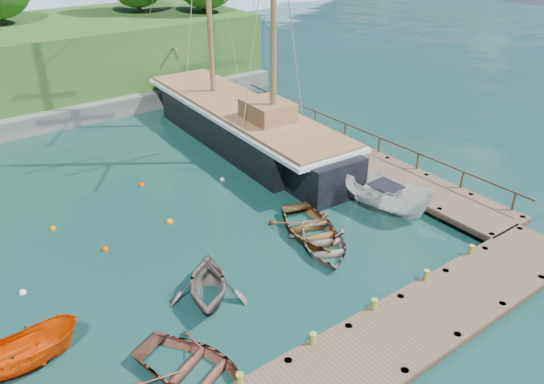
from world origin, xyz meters
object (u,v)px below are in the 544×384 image
Objects in this scene: rowboat_1 at (209,299)px; rowboat_3 at (324,250)px; rowboat_2 at (310,234)px; cabin_boat_white at (383,210)px; rowboat_0 at (193,375)px; motorboat_orange at (23,370)px; schooner at (242,127)px.

rowboat_1 is 0.90× the size of rowboat_3.
rowboat_1 is at bearing -151.28° from rowboat_2.
rowboat_1 is at bearing 173.19° from cabin_boat_white.
rowboat_0 is 5.82m from motorboat_orange.
rowboat_2 is at bearing -105.46° from schooner.
motorboat_orange is at bearing 169.98° from cabin_boat_white.
rowboat_0 is 3.99m from rowboat_1.
rowboat_1 is at bearing -125.63° from schooner.
rowboat_3 is (6.02, -0.14, 0.00)m from rowboat_1.
motorboat_orange is at bearing -159.15° from rowboat_2.
cabin_boat_white is at bearing -8.07° from rowboat_0.
rowboat_1 reaches higher than rowboat_0.
rowboat_0 is 0.83× the size of cabin_boat_white.
rowboat_1 is at bearing -90.65° from motorboat_orange.
motorboat_orange is (-6.97, 0.52, 0.00)m from rowboat_1.
motorboat_orange is 21.18m from schooner.
motorboat_orange reaches higher than rowboat_3.
rowboat_3 is at bearing 179.55° from cabin_boat_white.
rowboat_2 is at bearing -83.34° from motorboat_orange.
rowboat_3 is at bearing -4.79° from rowboat_0.
rowboat_1 is 0.14× the size of schooner.
motorboat_orange is at bearing 116.60° from rowboat_0.
schooner reaches higher than rowboat_3.
rowboat_3 is 5.04m from cabin_boat_white.
rowboat_0 reaches higher than rowboat_3.
motorboat_orange reaches higher than rowboat_0.
schooner is at bearing 27.25° from rowboat_0.
schooner reaches higher than cabin_boat_white.
rowboat_1 is (2.46, 3.15, 0.00)m from rowboat_0.
schooner reaches higher than rowboat_1.
cabin_boat_white is (17.95, 0.24, 0.00)m from motorboat_orange.
motorboat_orange is 0.15× the size of schooner.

